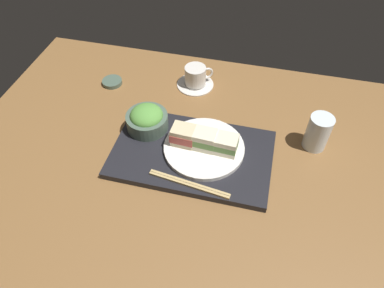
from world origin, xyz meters
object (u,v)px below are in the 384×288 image
sandwich_middle (204,140)px  drinking_glass (318,132)px  coffee_cup (196,77)px  sandwich_far (226,144)px  small_sauce_dish (112,82)px  chopsticks_pair (189,184)px  salad_bowl (147,119)px  sandwich_near (183,135)px  sandwich_plate (204,148)px

sandwich_middle → drinking_glass: 32.73cm
coffee_cup → sandwich_far: bearing=-62.7°
drinking_glass → small_sauce_dish: (-69.06, 12.96, -4.82)cm
drinking_glass → sandwich_middle: bearing=-160.3°
chopsticks_pair → small_sauce_dish: bearing=135.1°
salad_bowl → small_sauce_dish: size_ratio=1.81×
sandwich_near → sandwich_plate: bearing=-2.1°
coffee_cup → small_sauce_dish: (-28.60, -6.28, -2.49)cm
sandwich_middle → small_sauce_dish: (-38.25, 23.99, -5.47)cm
sandwich_middle → salad_bowl: bearing=165.7°
sandwich_plate → sandwich_near: 7.01cm
sandwich_near → sandwich_middle: size_ratio=1.05×
sandwich_plate → chopsticks_pair: sandwich_plate is taller
coffee_cup → drinking_glass: drinking_glass is taller
sandwich_near → coffee_cup: 30.41cm
sandwich_far → salad_bowl: size_ratio=0.53×
sandwich_far → salad_bowl: salad_bowl is taller
small_sauce_dish → sandwich_middle: bearing=-32.1°
chopsticks_pair → drinking_glass: (31.95, 24.07, 3.11)cm
sandwich_plate → sandwich_middle: 3.45cm
sandwich_plate → sandwich_far: bearing=-2.1°
sandwich_near → small_sauce_dish: sandwich_near is taller
sandwich_plate → coffee_cup: (-9.65, 30.28, 0.47)cm
chopsticks_pair → coffee_cup: size_ratio=1.76×
sandwich_near → drinking_glass: 38.46cm
coffee_cup → drinking_glass: 44.86cm
chopsticks_pair → sandwich_middle: bearing=85.0°
sandwich_far → small_sauce_dish: (-44.34, 24.22, -5.31)cm
sandwich_middle → chopsticks_pair: (-1.14, -13.04, -3.77)cm
chopsticks_pair → coffee_cup: 44.15cm
salad_bowl → coffee_cup: bearing=71.0°
sandwich_near → small_sauce_dish: bearing=143.5°
sandwich_plate → salad_bowl: size_ratio=1.85×
sandwich_middle → chopsticks_pair: size_ratio=0.30×
sandwich_near → coffee_cup: (-3.56, 30.05, -2.99)cm
sandwich_plate → small_sauce_dish: size_ratio=3.34×
sandwich_plate → drinking_glass: 32.84cm
sandwich_near → salad_bowl: salad_bowl is taller
sandwich_plate → sandwich_middle: bearing=-63.4°
sandwich_far → coffee_cup: size_ratio=0.52×
small_sauce_dish → sandwich_near: bearing=-36.5°
sandwich_far → coffee_cup: bearing=117.3°
sandwich_plate → drinking_glass: drinking_glass is taller
sandwich_far → coffee_cup: (-15.74, 30.50, -2.82)cm
salad_bowl → coffee_cup: (8.81, 25.56, -2.20)cm
salad_bowl → drinking_glass: 49.67cm
sandwich_far → drinking_glass: size_ratio=0.60×
sandwich_far → chopsticks_pair: size_ratio=0.30×
drinking_glass → small_sauce_dish: 70.43cm
drinking_glass → sandwich_near: bearing=-163.7°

